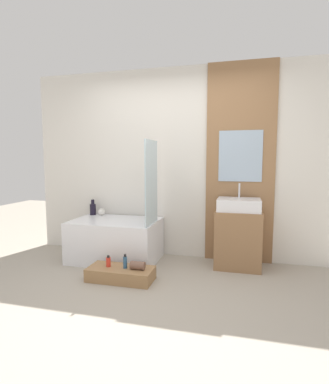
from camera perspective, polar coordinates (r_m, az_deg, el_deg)
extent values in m
plane|color=#A39989|center=(2.99, -4.82, -20.82)|extent=(12.00, 12.00, 0.00)
cube|color=silver|center=(4.19, 2.21, 5.41)|extent=(4.20, 0.06, 2.60)
cube|color=#8E6642|center=(4.04, 14.20, 5.20)|extent=(0.88, 0.03, 2.60)
cube|color=#9EB2C6|center=(4.02, 14.24, 6.65)|extent=(0.55, 0.01, 0.66)
cube|color=white|center=(4.15, -9.30, -9.02)|extent=(1.15, 0.76, 0.55)
cube|color=silver|center=(4.09, -9.36, -5.36)|extent=(0.90, 0.53, 0.01)
cube|color=silver|center=(3.72, -2.52, 1.80)|extent=(0.01, 0.50, 1.05)
cube|color=#997047|center=(3.53, -8.34, -15.18)|extent=(0.74, 0.34, 0.15)
cube|color=#8E6642|center=(3.92, 13.81, -8.68)|extent=(0.56, 0.45, 0.72)
cube|color=white|center=(3.84, 13.98, -2.36)|extent=(0.52, 0.39, 0.15)
cylinder|color=silver|center=(3.92, 14.06, 0.29)|extent=(0.02, 0.02, 0.19)
cylinder|color=black|center=(4.53, -13.48, -3.25)|extent=(0.09, 0.09, 0.16)
cylinder|color=black|center=(4.52, -13.52, -1.85)|extent=(0.05, 0.05, 0.07)
sphere|color=silver|center=(4.47, -11.90, -3.71)|extent=(0.10, 0.10, 0.10)
cylinder|color=red|center=(3.55, -10.64, -12.98)|extent=(0.05, 0.05, 0.11)
cylinder|color=black|center=(3.53, -10.66, -11.99)|extent=(0.03, 0.03, 0.02)
cylinder|color=#2D567A|center=(3.47, -7.51, -13.17)|extent=(0.04, 0.04, 0.13)
cylinder|color=black|center=(3.44, -7.53, -11.91)|extent=(0.03, 0.03, 0.03)
cylinder|color=brown|center=(3.42, -5.14, -13.76)|extent=(0.16, 0.09, 0.09)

